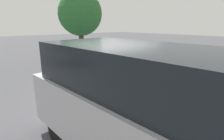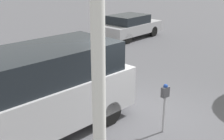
{
  "view_description": "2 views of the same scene",
  "coord_description": "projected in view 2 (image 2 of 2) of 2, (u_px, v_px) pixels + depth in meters",
  "views": [
    {
      "loc": [
        4.19,
        -3.62,
        2.51
      ],
      "look_at": [
        -0.16,
        0.26,
        0.99
      ],
      "focal_mm": 28.0,
      "sensor_mm": 36.0,
      "label": 1
    },
    {
      "loc": [
        5.3,
        4.41,
        3.85
      ],
      "look_at": [
        0.65,
        -0.73,
        1.4
      ],
      "focal_mm": 45.0,
      "sensor_mm": 36.0,
      "label": 2
    }
  ],
  "objects": [
    {
      "name": "parking_meter_near",
      "position": [
        165.0,
        97.0,
        6.79
      ],
      "size": [
        0.21,
        0.13,
        1.31
      ],
      "rotation": [
        0.0,
        0.0,
        -0.1
      ],
      "color": "#9E9EA3",
      "rests_on": "ground"
    },
    {
      "name": "ground_plane",
      "position": [
        147.0,
        119.0,
        7.72
      ],
      "size": [
        80.0,
        80.0,
        0.0
      ],
      "primitive_type": "plane",
      "color": "#4C4C51"
    },
    {
      "name": "parked_van",
      "position": [
        43.0,
        89.0,
        6.78
      ],
      "size": [
        4.72,
        2.19,
        2.17
      ],
      "rotation": [
        0.0,
        0.0,
        0.04
      ],
      "color": "#B2B2B7",
      "rests_on": "ground"
    },
    {
      "name": "car_distant",
      "position": [
        130.0,
        26.0,
        16.84
      ],
      "size": [
        4.25,
        2.23,
        1.4
      ],
      "rotation": [
        0.0,
        0.0,
        3.24
      ],
      "color": "#9E9EA3",
      "rests_on": "ground"
    }
  ]
}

